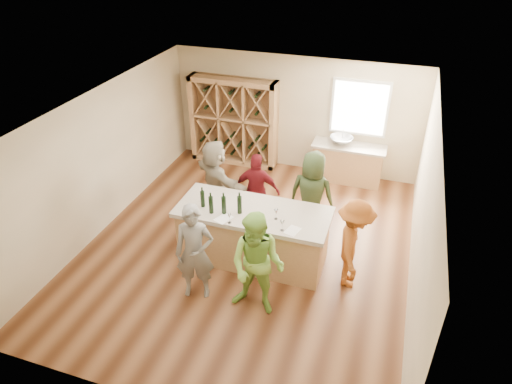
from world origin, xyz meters
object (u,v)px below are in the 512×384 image
(wine_rack, at_px, (234,122))
(person_far_mid, at_px, (257,191))
(wine_bottle_b, at_px, (211,205))
(wine_bottle_e, at_px, (240,205))
(sink, at_px, (341,141))
(person_far_right, at_px, (312,196))
(tasting_counter_base, at_px, (253,237))
(person_near_left, at_px, (195,253))
(person_near_right, at_px, (257,265))
(person_far_left, at_px, (216,180))
(wine_bottle_d, at_px, (224,205))
(wine_bottle_a, at_px, (203,199))
(person_server, at_px, (353,244))

(wine_rack, distance_m, person_far_mid, 2.86)
(wine_bottle_b, bearing_deg, wine_bottle_e, 17.56)
(sink, bearing_deg, person_far_right, -93.96)
(tasting_counter_base, bearing_deg, sink, 74.11)
(person_near_left, relative_size, person_far_mid, 1.10)
(wine_rack, distance_m, person_far_right, 3.56)
(wine_rack, bearing_deg, person_near_left, -76.82)
(person_near_right, distance_m, person_far_mid, 2.40)
(person_near_left, distance_m, person_far_mid, 2.28)
(wine_rack, height_order, person_far_left, wine_rack)
(sink, height_order, person_near_left, person_near_left)
(wine_bottle_d, height_order, wine_bottle_e, wine_bottle_e)
(wine_bottle_e, height_order, person_far_mid, person_far_mid)
(sink, distance_m, person_far_left, 3.23)
(wine_rack, relative_size, wine_bottle_a, 7.10)
(wine_bottle_e, bearing_deg, person_far_mid, 94.09)
(person_near_left, xyz_separation_m, person_far_left, (-0.57, 2.26, -0.00))
(wine_rack, height_order, wine_bottle_b, wine_rack)
(wine_bottle_b, bearing_deg, person_far_mid, 74.70)
(tasting_counter_base, xyz_separation_m, person_server, (1.79, -0.09, 0.33))
(sink, xyz_separation_m, person_near_left, (-1.60, -4.65, -0.14))
(person_server, height_order, person_far_left, person_far_left)
(person_near_right, relative_size, person_far_right, 1.00)
(person_server, distance_m, person_far_left, 3.19)
(person_far_right, bearing_deg, person_server, 134.91)
(wine_bottle_d, bearing_deg, sink, 68.86)
(wine_rack, xyz_separation_m, person_far_left, (0.53, -2.46, -0.23))
(wine_bottle_e, distance_m, person_server, 2.03)
(wine_bottle_b, xyz_separation_m, wine_bottle_e, (0.47, 0.15, 0.00))
(wine_bottle_d, bearing_deg, person_far_mid, 82.96)
(person_near_right, bearing_deg, wine_bottle_b, 145.59)
(person_server, bearing_deg, person_far_right, 34.17)
(wine_bottle_e, distance_m, person_far_mid, 1.32)
(wine_rack, bearing_deg, tasting_counter_base, -64.35)
(wine_bottle_b, distance_m, wine_bottle_d, 0.22)
(wine_rack, bearing_deg, person_far_mid, -60.02)
(wine_rack, height_order, wine_bottle_d, wine_rack)
(sink, bearing_deg, person_near_left, -108.95)
(wine_bottle_a, relative_size, person_server, 0.19)
(tasting_counter_base, relative_size, wine_bottle_e, 7.87)
(wine_rack, relative_size, wine_bottle_b, 6.84)
(sink, distance_m, wine_bottle_a, 4.11)
(person_near_left, height_order, person_server, person_near_left)
(wine_bottle_a, height_order, person_near_left, person_near_left)
(person_near_left, relative_size, person_far_left, 1.00)
(person_server, bearing_deg, sink, 6.78)
(wine_bottle_b, xyz_separation_m, wine_bottle_d, (0.22, 0.05, 0.00))
(person_server, xyz_separation_m, person_far_right, (-0.97, 1.15, 0.08))
(person_far_mid, bearing_deg, wine_bottle_d, 79.65)
(wine_bottle_e, height_order, person_server, person_server)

